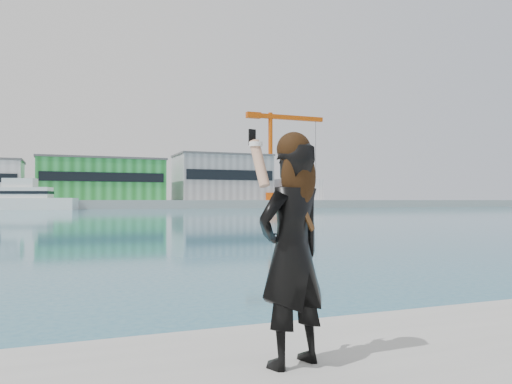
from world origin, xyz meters
The scene contains 9 objects.
far_quay centered at (0.00, 130.00, 1.00)m, with size 320.00×40.00×2.00m, color #9E9E99.
warehouse_green centered at (8.00, 127.98, 7.26)m, with size 30.60×16.36×10.50m.
warehouse_grey_right centered at (40.00, 127.98, 8.26)m, with size 25.50×15.35×12.50m.
ancillary_shed centered at (62.00, 126.00, 5.00)m, with size 12.00×10.00×6.00m, color silver.
dock_crane centered at (53.20, 122.00, 15.07)m, with size 23.00×4.00×24.00m.
flagpole_right centered at (22.09, 121.00, 6.54)m, with size 1.28×0.16×8.00m.
motor_yacht centered at (-7.93, 110.26, 2.40)m, with size 19.00×9.92×8.54m.
buoy_near centered at (35.40, 74.89, 0.00)m, with size 0.50×0.50×0.50m, color #D5CD0B.
woman centered at (-0.17, -0.21, 1.65)m, with size 0.67×0.55×1.69m.
Camera 1 is at (-1.72, -3.43, 1.98)m, focal length 35.00 mm.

